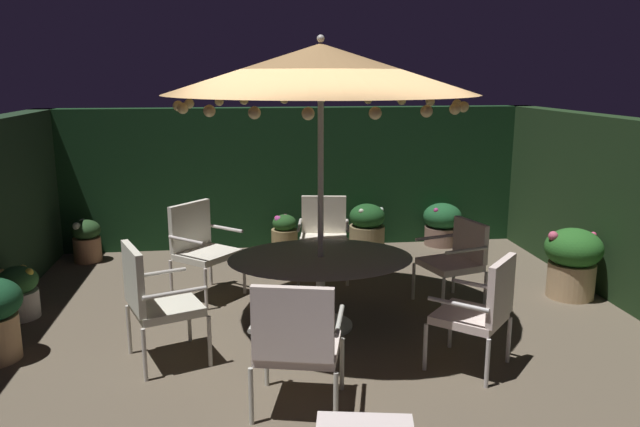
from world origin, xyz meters
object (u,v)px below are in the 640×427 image
potted_plant_left_near (284,233)px  potted_plant_left_far (367,227)px  patio_chair_southeast (324,232)px  patio_chair_southwest (153,296)px  potted_plant_right_far (87,240)px  patio_dining_table (321,269)px  potted_plant_back_left (573,260)px  potted_plant_right_near (442,223)px  patio_chair_northeast (482,307)px  patio_chair_north (296,339)px  potted_plant_back_center (18,291)px  patio_umbrella (321,69)px  patio_chair_east (457,256)px  patio_chair_south (200,243)px

potted_plant_left_near → potted_plant_left_far: bearing=-0.4°
patio_chair_southeast → potted_plant_left_far: (0.77, 1.06, -0.22)m
patio_chair_southwest → potted_plant_right_far: patio_chair_southwest is taller
patio_dining_table → potted_plant_back_left: potted_plant_back_left is taller
potted_plant_right_near → patio_chair_northeast: bearing=-103.7°
patio_chair_north → potted_plant_back_center: patio_chair_north is taller
patio_chair_southeast → patio_chair_southwest: patio_chair_southwest is taller
patio_dining_table → potted_plant_back_center: size_ratio=3.31×
potted_plant_left_near → potted_plant_back_left: (3.06, -2.19, 0.16)m
patio_dining_table → potted_plant_right_near: 3.53m
patio_umbrella → patio_dining_table: bearing=53.7°
potted_plant_back_left → potted_plant_back_center: bearing=178.7°
potted_plant_right_near → patio_chair_north: bearing=-120.1°
patio_chair_east → potted_plant_right_far: bearing=154.1°
potted_plant_right_far → potted_plant_back_center: 1.96m
patio_chair_north → potted_plant_left_near: 4.28m
patio_umbrella → potted_plant_back_left: size_ratio=3.66×
patio_dining_table → potted_plant_right_near: size_ratio=2.93×
patio_chair_north → potted_plant_back_center: bearing=140.3°
patio_chair_northeast → potted_plant_left_near: 4.01m
patio_chair_north → potted_plant_right_near: size_ratio=1.70×
patio_umbrella → patio_chair_southwest: bearing=-158.5°
patio_chair_northeast → potted_plant_left_near: size_ratio=1.84×
patio_umbrella → potted_plant_back_center: 3.81m
patio_umbrella → patio_chair_southwest: (-1.51, -0.60, -1.89)m
patio_chair_east → patio_dining_table: bearing=-163.6°
patio_chair_north → potted_plant_back_left: bearing=32.3°
patio_umbrella → potted_plant_left_far: bearing=69.3°
potted_plant_back_left → potted_plant_right_near: size_ratio=1.28×
potted_plant_left_far → potted_plant_right_near: 1.15m
patio_chair_north → patio_chair_southeast: (0.62, 3.19, -0.03)m
potted_plant_left_near → patio_chair_southeast: bearing=-69.0°
patio_chair_northeast → patio_chair_southwest: bearing=170.0°
patio_chair_northeast → potted_plant_back_left: bearing=42.9°
potted_plant_left_far → potted_plant_back_center: (-4.05, -2.04, -0.05)m
patio_chair_east → potted_plant_left_near: 2.82m
patio_chair_southwest → potted_plant_back_center: size_ratio=1.95×
patio_dining_table → patio_chair_southwest: (-1.51, -0.60, 0.01)m
potted_plant_left_near → potted_plant_back_left: 3.77m
patio_chair_northeast → patio_chair_south: size_ratio=0.95×
potted_plant_back_left → potted_plant_right_far: (-5.71, 2.08, -0.13)m
patio_chair_southwest → potted_plant_left_far: bearing=52.3°
potted_plant_right_near → potted_plant_back_center: bearing=-157.4°
potted_plant_left_near → patio_chair_east: bearing=-52.4°
patio_dining_table → potted_plant_left_far: bearing=69.3°
patio_chair_southeast → patio_chair_southwest: bearing=-128.6°
patio_chair_south → potted_plant_left_far: (2.23, 1.60, -0.28)m
patio_chair_southeast → patio_chair_south: (-1.46, -0.53, 0.05)m
patio_chair_southeast → patio_chair_south: bearing=-159.9°
patio_chair_southeast → potted_plant_left_near: patio_chair_southeast is taller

